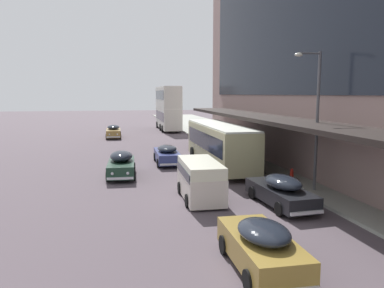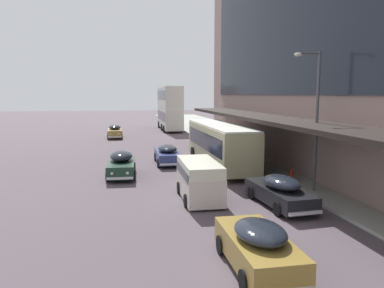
# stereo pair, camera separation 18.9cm
# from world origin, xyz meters

# --- Properties ---
(transit_bus_kerbside_front) EXTENTS (2.84, 11.34, 6.37)m
(transit_bus_kerbside_front) POSITION_xyz_m (4.32, 51.64, 3.43)
(transit_bus_kerbside_front) COLOR beige
(transit_bus_kerbside_front) RESTS_ON ground
(transit_bus_kerbside_rear) EXTENTS (2.74, 11.07, 3.12)m
(transit_bus_kerbside_rear) POSITION_xyz_m (3.90, 22.77, 1.79)
(transit_bus_kerbside_rear) COLOR tan
(transit_bus_kerbside_rear) RESTS_ON ground
(sedan_trailing_near) EXTENTS (1.96, 4.85, 1.52)m
(sedan_trailing_near) POSITION_xyz_m (4.08, 12.85, 0.75)
(sedan_trailing_near) COLOR black
(sedan_trailing_near) RESTS_ON ground
(sedan_lead_near) EXTENTS (1.87, 4.79, 1.46)m
(sedan_lead_near) POSITION_xyz_m (0.33, 24.84, 0.73)
(sedan_lead_near) COLOR navy
(sedan_lead_near) RESTS_ON ground
(sedan_second_near) EXTENTS (1.86, 4.26, 1.52)m
(sedan_second_near) POSITION_xyz_m (0.65, 6.92, 0.76)
(sedan_second_near) COLOR olive
(sedan_second_near) RESTS_ON ground
(sedan_oncoming_rear) EXTENTS (1.97, 4.72, 1.63)m
(sedan_oncoming_rear) POSITION_xyz_m (-3.19, 21.09, 0.79)
(sedan_oncoming_rear) COLOR #1B3627
(sedan_oncoming_rear) RESTS_ON ground
(sedan_trailing_mid) EXTENTS (1.83, 4.69, 1.57)m
(sedan_trailing_mid) POSITION_xyz_m (-3.63, 43.06, 0.78)
(sedan_trailing_mid) COLOR olive
(sedan_trailing_mid) RESTS_ON ground
(vw_van) EXTENTS (2.01, 4.60, 1.96)m
(vw_van) POSITION_xyz_m (0.60, 14.91, 1.10)
(vw_van) COLOR beige
(vw_van) RESTS_ON ground
(street_lamp) EXTENTS (1.50, 0.28, 7.34)m
(street_lamp) POSITION_xyz_m (6.79, 14.79, 4.39)
(street_lamp) COLOR #4C4C51
(street_lamp) RESTS_ON sidewalk_kerb
(fire_hydrant) EXTENTS (0.20, 0.40, 0.70)m
(fire_hydrant) POSITION_xyz_m (6.85, 17.22, 0.49)
(fire_hydrant) COLOR red
(fire_hydrant) RESTS_ON sidewalk_kerb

